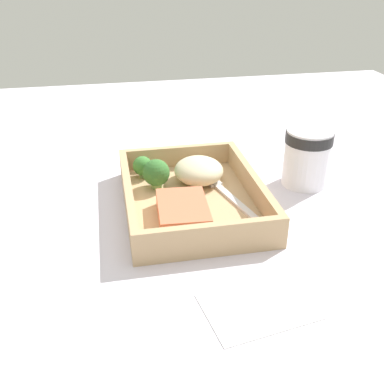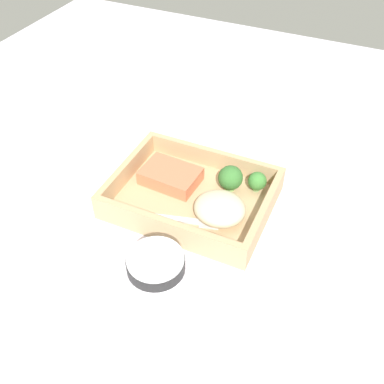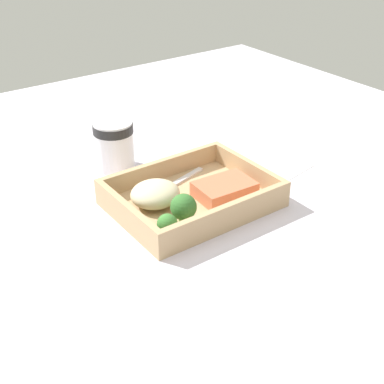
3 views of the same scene
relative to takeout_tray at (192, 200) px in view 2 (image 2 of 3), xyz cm
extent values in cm
cube|color=silver|center=(0.00, 0.00, -1.60)|extent=(160.00, 160.00, 2.00)
cube|color=tan|center=(0.00, 0.00, 0.00)|extent=(28.33, 21.55, 1.20)
cube|color=tan|center=(0.00, -10.17, 2.52)|extent=(28.33, 1.20, 3.83)
cube|color=tan|center=(0.00, 10.17, 2.52)|extent=(28.33, 1.20, 3.83)
cube|color=tan|center=(-13.57, 0.00, 2.52)|extent=(1.20, 19.15, 3.83)
cube|color=tan|center=(13.57, 0.00, 2.52)|extent=(1.20, 19.15, 3.83)
cube|color=#DB6F4C|center=(-5.58, 2.50, 1.97)|extent=(11.00, 8.01, 2.75)
ellipsoid|color=beige|center=(6.36, -2.45, 2.71)|extent=(9.07, 8.49, 4.22)
cylinder|color=#7DAD60|center=(5.43, 5.07, 1.40)|extent=(1.74, 1.74, 1.59)
sphere|color=#366E2F|center=(5.43, 5.07, 3.45)|extent=(4.58, 4.58, 4.58)
cylinder|color=#749B5D|center=(10.00, 6.97, 1.22)|extent=(1.31, 1.31, 1.24)
sphere|color=#3D7D34|center=(10.00, 6.97, 2.79)|extent=(3.45, 3.45, 3.45)
cube|color=silver|center=(-2.23, -6.74, 0.82)|extent=(12.27, 4.25, 0.44)
cube|color=silver|center=(5.41, -4.71, 0.82)|extent=(3.85, 3.00, 0.44)
cylinder|color=white|center=(4.21, -21.30, 4.49)|extent=(7.92, 7.92, 10.18)
cylinder|color=black|center=(4.21, -21.30, 8.26)|extent=(8.16, 8.16, 1.83)
cube|color=white|center=(-24.52, -3.22, -0.48)|extent=(10.91, 14.16, 0.24)
camera|label=1|loc=(-62.34, 12.28, 36.65)|focal=42.00mm
camera|label=2|loc=(24.57, -54.11, 57.38)|focal=42.00mm
camera|label=3|loc=(49.10, 68.16, 51.19)|focal=50.00mm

